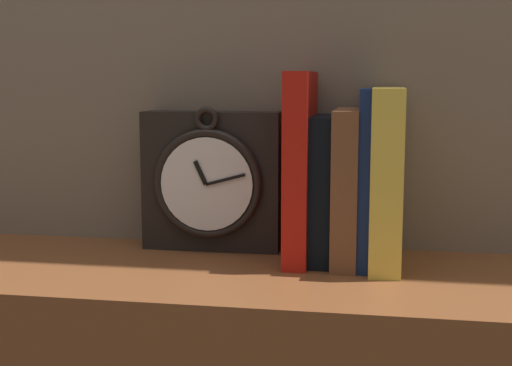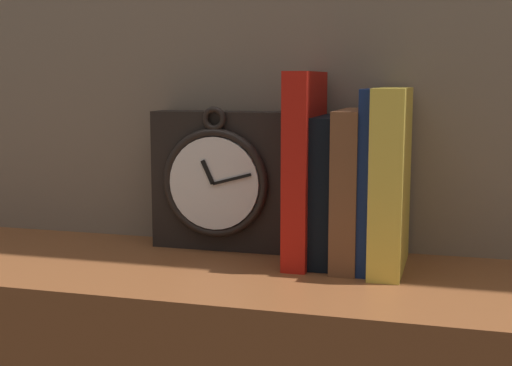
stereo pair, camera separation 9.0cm
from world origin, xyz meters
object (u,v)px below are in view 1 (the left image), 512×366
Objects in this scene: clock at (212,181)px; book_slot0_red at (300,167)px; book_slot3_navy at (365,177)px; book_slot4_yellow at (387,178)px; book_slot1_black at (323,188)px; book_slot2_brown at (347,187)px.

clock is 0.14m from book_slot0_red.
book_slot3_navy is 0.99× the size of book_slot4_yellow.
book_slot0_red is 0.04m from book_slot1_black.
book_slot2_brown is 0.03m from book_slot3_navy.
book_slot2_brown is (0.19, -0.04, 0.00)m from clock.
book_slot2_brown is at bearing 173.00° from book_slot4_yellow.
book_slot4_yellow is (0.08, -0.01, 0.02)m from book_slot1_black.
book_slot3_navy is (0.06, -0.01, 0.02)m from book_slot1_black.
book_slot0_red is at bearing 176.44° from book_slot4_yellow.
book_slot1_black is at bearing 173.86° from book_slot3_navy.
book_slot1_black is 0.09m from book_slot4_yellow.
book_slot4_yellow is at bearing -15.84° from book_slot3_navy.
book_slot0_red is at bearing 179.33° from book_slot2_brown.
book_slot1_black is at bearing 166.79° from book_slot2_brown.
clock is at bearing 169.88° from book_slot3_navy.
clock is 0.22m from book_slot3_navy.
clock is 0.89× the size of book_slot4_yellow.
clock is at bearing 169.22° from book_slot4_yellow.
book_slot1_black is 0.84× the size of book_slot4_yellow.
book_slot3_navy reaches higher than book_slot1_black.
book_slot3_navy is (0.02, 0.00, 0.01)m from book_slot2_brown.
book_slot1_black is 0.06m from book_slot3_navy.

